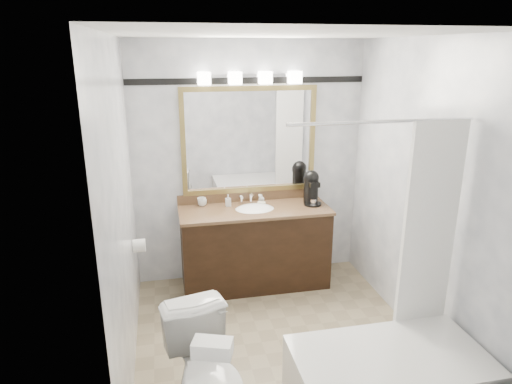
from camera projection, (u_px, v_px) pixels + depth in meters
room at (281, 203)px, 3.56m from camera, size 2.42×2.62×2.52m
vanity at (255, 245)px, 4.75m from camera, size 1.53×0.58×0.97m
mirror at (249, 141)px, 4.68m from camera, size 1.40×0.04×1.10m
vanity_light_bar at (250, 77)px, 4.44m from camera, size 1.02×0.14×0.12m
accent_stripe at (249, 81)px, 4.51m from camera, size 2.40×0.01×0.06m
bathtub at (390, 373)px, 3.12m from camera, size 1.30×0.75×1.96m
tp_roll at (139, 246)px, 4.12m from camera, size 0.11×0.12×0.12m
toilet at (209, 377)px, 2.92m from camera, size 0.60×0.85×0.78m
tissue_box at (212, 348)px, 2.51m from camera, size 0.25×0.18×0.09m
coffee_maker at (311, 187)px, 4.73m from camera, size 0.18×0.23×0.35m
cup_left at (202, 203)px, 4.70m from camera, size 0.11×0.11×0.07m
cup_right at (202, 202)px, 4.71m from camera, size 0.10×0.10×0.08m
soap_bottle_a at (228, 200)px, 4.69m from camera, size 0.05×0.06×0.12m
soap_bottle_b at (261, 198)px, 4.82m from camera, size 0.08×0.08×0.08m
soap_bar at (261, 203)px, 4.75m from camera, size 0.09×0.07×0.03m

